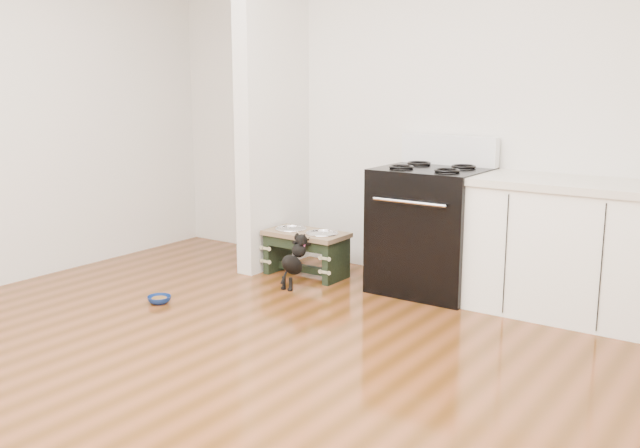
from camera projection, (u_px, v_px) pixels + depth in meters
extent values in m
plane|color=#4D2B0D|center=(202.00, 380.00, 3.75)|extent=(5.00, 5.00, 0.00)
plane|color=silver|center=(425.00, 106.00, 5.49)|extent=(5.00, 0.00, 5.00)
cube|color=silver|center=(273.00, 105.00, 5.83)|extent=(0.15, 0.80, 2.70)
cube|color=black|center=(430.00, 230.00, 5.25)|extent=(0.76, 0.65, 0.92)
cube|color=black|center=(411.00, 246.00, 5.01)|extent=(0.58, 0.02, 0.50)
cylinder|color=silver|center=(409.00, 202.00, 4.92)|extent=(0.56, 0.02, 0.02)
cube|color=white|center=(449.00, 150.00, 5.36)|extent=(0.76, 0.08, 0.22)
torus|color=black|center=(401.00, 167.00, 5.15)|extent=(0.18, 0.18, 0.02)
torus|color=black|center=(447.00, 170.00, 4.94)|extent=(0.18, 0.18, 0.02)
torus|color=black|center=(419.00, 163.00, 5.37)|extent=(0.18, 0.18, 0.02)
torus|color=black|center=(464.00, 167.00, 5.17)|extent=(0.18, 0.18, 0.02)
cube|color=white|center=(566.00, 252.00, 4.73)|extent=(1.20, 0.60, 0.86)
cube|color=beige|center=(571.00, 184.00, 4.64)|extent=(1.24, 0.64, 0.05)
cube|color=black|center=(550.00, 317.00, 4.60)|extent=(1.20, 0.06, 0.10)
cube|color=black|center=(278.00, 251.00, 5.88)|extent=(0.05, 0.32, 0.33)
cube|color=black|center=(336.00, 261.00, 5.55)|extent=(0.05, 0.32, 0.33)
cube|color=black|center=(295.00, 244.00, 5.57)|extent=(0.53, 0.03, 0.08)
cube|color=black|center=(306.00, 269.00, 5.73)|extent=(0.53, 0.05, 0.05)
cube|color=brown|center=(306.00, 234.00, 5.68)|extent=(0.66, 0.35, 0.04)
cylinder|color=silver|center=(291.00, 231.00, 5.76)|extent=(0.23, 0.23, 0.04)
cylinder|color=silver|center=(322.00, 236.00, 5.59)|extent=(0.23, 0.23, 0.04)
torus|color=silver|center=(291.00, 229.00, 5.76)|extent=(0.26, 0.26, 0.02)
torus|color=silver|center=(322.00, 233.00, 5.59)|extent=(0.26, 0.26, 0.02)
cylinder|color=black|center=(284.00, 283.00, 5.36)|extent=(0.03, 0.03, 0.10)
cylinder|color=black|center=(291.00, 284.00, 5.32)|extent=(0.03, 0.03, 0.10)
sphere|color=black|center=(283.00, 288.00, 5.36)|extent=(0.04, 0.04, 0.04)
sphere|color=black|center=(290.00, 290.00, 5.32)|extent=(0.04, 0.04, 0.04)
ellipsoid|color=black|center=(292.00, 265.00, 5.37)|extent=(0.12, 0.27, 0.24)
sphere|color=black|center=(299.00, 250.00, 5.42)|extent=(0.11, 0.11, 0.11)
sphere|color=black|center=(301.00, 240.00, 5.43)|extent=(0.09, 0.09, 0.09)
sphere|color=black|center=(303.00, 238.00, 5.50)|extent=(0.03, 0.03, 0.03)
sphere|color=black|center=(309.00, 239.00, 5.46)|extent=(0.03, 0.03, 0.03)
cylinder|color=black|center=(284.00, 278.00, 5.30)|extent=(0.02, 0.08, 0.09)
torus|color=#C03865|center=(300.00, 245.00, 5.42)|extent=(0.09, 0.06, 0.08)
imported|color=navy|center=(159.00, 300.00, 5.03)|extent=(0.20, 0.20, 0.05)
cylinder|color=#533A17|center=(159.00, 299.00, 5.03)|extent=(0.11, 0.11, 0.02)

